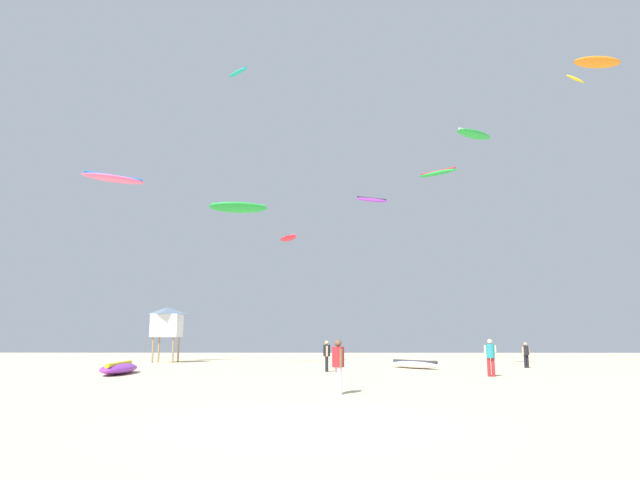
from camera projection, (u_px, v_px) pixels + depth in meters
ground_plane at (306, 423)px, 12.09m from camera, size 120.00×120.00×0.00m
person_foreground at (338, 362)px, 18.36m from camera, size 0.40×0.55×1.76m
person_midground at (327, 353)px, 30.77m from camera, size 0.38×0.55×1.67m
person_left at (490, 355)px, 26.85m from camera, size 0.58×0.40×1.76m
person_right at (526, 353)px, 34.79m from camera, size 0.49×0.35×1.56m
kite_grounded_near at (119, 368)px, 28.69m from camera, size 1.92×5.13×0.61m
kite_grounded_mid at (415, 364)px, 33.97m from camera, size 3.25×4.07×0.49m
lifeguard_tower at (167, 322)px, 42.51m from camera, size 2.30×2.30×4.15m
kite_aloft_0 at (288, 238)px, 42.94m from camera, size 1.87×2.65×0.39m
kite_aloft_1 at (238, 207)px, 38.02m from camera, size 4.05×1.77×0.83m
kite_aloft_2 at (474, 134)px, 34.99m from camera, size 2.77×2.16×0.46m
kite_aloft_3 at (438, 173)px, 47.84m from camera, size 3.39×3.03×0.53m
kite_aloft_4 at (372, 200)px, 38.20m from camera, size 2.47×1.55×0.53m
kite_aloft_5 at (597, 62)px, 35.39m from camera, size 3.07×1.06×0.70m
kite_aloft_6 at (575, 79)px, 44.48m from camera, size 2.25×1.82×0.58m
kite_aloft_7 at (114, 178)px, 40.42m from camera, size 4.39×3.46×0.52m
kite_aloft_8 at (238, 72)px, 44.69m from camera, size 2.04×2.05×0.40m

